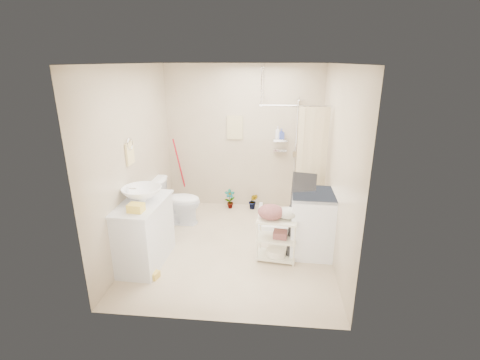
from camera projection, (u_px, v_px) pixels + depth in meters
The scene contains 23 objects.
floor at pixel (234, 246), 5.22m from camera, with size 3.20×3.20×0.00m, color beige.
ceiling at pixel (232, 64), 4.37m from camera, with size 2.80×3.20×0.04m, color silver.
wall_back at pixel (243, 138), 6.30m from camera, with size 2.80×0.04×2.60m, color #BFAF94.
wall_front at pixel (213, 210), 3.29m from camera, with size 2.80×0.04×2.60m, color #BFAF94.
wall_left at pixel (135, 160), 4.92m from camera, with size 0.04×3.20×2.60m, color #BFAF94.
wall_right at pixel (336, 166), 4.66m from camera, with size 0.04×3.20×2.60m, color #BFAF94.
vanity at pixel (143, 233), 4.67m from camera, with size 0.57×1.01×0.89m, color silver.
sink at pixel (142, 194), 4.56m from camera, with size 0.52×0.52×0.18m, color white.
counter_basket at pixel (136, 208), 4.22m from camera, with size 0.18×0.14×0.10m, color yellow.
floor_basket at pixel (152, 273), 4.44m from camera, with size 0.23×0.18×0.13m, color gold.
toilet at pixel (177, 201), 5.86m from camera, with size 0.44×0.78×0.79m, color white.
mop at pixel (179, 172), 6.57m from camera, with size 0.12×0.12×1.30m, color red, non-canonical shape.
potted_plant_a at pixel (230, 199), 6.50m from camera, with size 0.19×0.13×0.37m, color brown.
potted_plant_b at pixel (253, 201), 6.47m from camera, with size 0.17×0.14×0.31m, color brown.
hanging_towel at pixel (235, 128), 6.23m from camera, with size 0.28×0.03×0.42m, color beige.
towel_ring at pixel (130, 152), 4.68m from camera, with size 0.04×0.22×0.34m, color #EFD78B, non-canonical shape.
tp_holder at pixel (143, 197), 5.15m from camera, with size 0.08×0.12×0.14m, color white, non-canonical shape.
shower at pixel (291, 161), 5.79m from camera, with size 1.10×1.10×2.10m, color white, non-canonical shape.
shampoo_bottle_a at pixel (278, 133), 6.11m from camera, with size 0.09×0.09×0.23m, color silver.
shampoo_bottle_b at pixel (281, 134), 6.11m from camera, with size 0.08×0.09×0.19m, color #3C4EA9.
washing_machine at pixel (313, 223), 4.92m from camera, with size 0.62×0.65×0.91m, color white.
laundry_rack at pixel (277, 235), 4.76m from camera, with size 0.54×0.31×0.74m, color #EDE9CC, non-canonical shape.
ironing_board at pixel (302, 214), 4.84m from camera, with size 0.34×0.10×1.22m, color black, non-canonical shape.
Camera 1 is at (0.54, -4.58, 2.63)m, focal length 26.00 mm.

